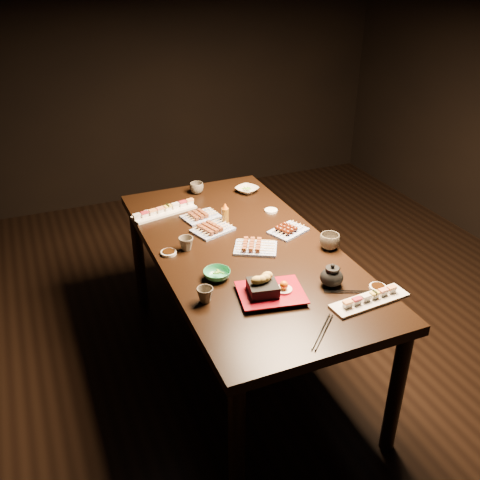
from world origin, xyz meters
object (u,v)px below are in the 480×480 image
Objects in this scene: teacup_mid_right at (330,241)px; teacup_far_left at (186,244)px; sushi_platter_near at (370,298)px; tempura_tray at (271,286)px; dining_table at (244,307)px; teacup_near_left at (205,295)px; edamame_bowl_green at (217,274)px; teapot at (332,275)px; condiment_bottle at (225,213)px; edamame_bowl_cream at (247,190)px; sushi_platter_far at (164,210)px; yakitori_plate_center at (213,227)px; yakitori_plate_left at (201,214)px; yakitori_plate_right at (256,245)px; teacup_far_right at (197,188)px.

teacup_far_left is at bearing 158.26° from teacup_mid_right.
tempura_tray reaches higher than sushi_platter_near.
dining_table is at bearing 156.14° from teacup_mid_right.
dining_table is 0.65m from teacup_near_left.
teapot is (0.46, -0.26, 0.03)m from edamame_bowl_green.
condiment_bottle is (0.36, 0.68, 0.03)m from teacup_near_left.
tempura_tray is at bearing -108.29° from edamame_bowl_cream.
sushi_platter_far is at bearing 86.00° from teapot.
teacup_mid_right reaches higher than yakitori_plate_center.
yakitori_plate_left is at bearing 106.16° from sushi_platter_near.
sushi_platter_near is at bearing -51.54° from teacup_far_left.
teacup_mid_right reaches higher than teacup_far_left.
sushi_platter_far is at bearing 92.70° from edamame_bowl_green.
teacup_mid_right is at bearing -51.11° from condiment_bottle.
teacup_near_left reaches higher than dining_table.
yakitori_plate_right reaches higher than edamame_bowl_green.
sushi_platter_near is 1.15m from yakitori_plate_left.
tempura_tray is at bearing 88.72° from sushi_platter_far.
edamame_bowl_green is at bearing -126.40° from yakitori_plate_center.
teapot reaches higher than teacup_mid_right.
sushi_platter_near reaches higher than edamame_bowl_cream.
teacup_far_left is (-0.33, 0.14, 0.01)m from yakitori_plate_right.
teacup_near_left is (-0.39, -0.33, 0.01)m from yakitori_plate_right.
teacup_far_left is (-0.28, 0.09, 0.41)m from dining_table.
teapot is (0.32, -0.89, 0.03)m from yakitori_plate_left.
teacup_near_left is 1.19m from teacup_far_right.
yakitori_plate_right is at bearing 158.96° from teacup_mid_right.
yakitori_plate_left is at bearing 59.16° from teacup_far_left.
sushi_platter_far is 2.87× the size of edamame_bowl_cream.
yakitori_plate_left is (-0.01, 0.18, -0.00)m from yakitori_plate_center.
teacup_mid_right reaches higher than teacup_far_right.
tempura_tray is at bearing -93.07° from teacup_far_right.
tempura_tray is 1.21m from teacup_far_right.
tempura_tray is at bearing -15.03° from teacup_near_left.
dining_table is at bearing -93.05° from condiment_bottle.
teacup_mid_right is (0.10, -0.83, 0.02)m from edamame_bowl_cream.
teacup_far_right is at bearing 121.89° from yakitori_plate_right.
sushi_platter_near is 4.27× the size of teacup_far_right.
teapot is at bearing -81.97° from yakitori_plate_left.
dining_table is 23.64× the size of teacup_far_left.
yakitori_plate_center is (0.18, -0.32, 0.00)m from sushi_platter_far.
yakitori_plate_center is 1.71× the size of condiment_bottle.
dining_table is 8.37× the size of yakitori_plate_right.
sushi_platter_near is at bearing -23.21° from teacup_near_left.
yakitori_plate_right is 0.74m from edamame_bowl_cream.
edamame_bowl_cream is (0.30, 0.65, 0.39)m from dining_table.
yakitori_plate_right reaches higher than yakitori_plate_center.
yakitori_plate_center is at bearing 109.57° from sushi_platter_near.
sushi_platter_near is at bearing -70.13° from dining_table.
edamame_bowl_green is at bearing 121.00° from teapot.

